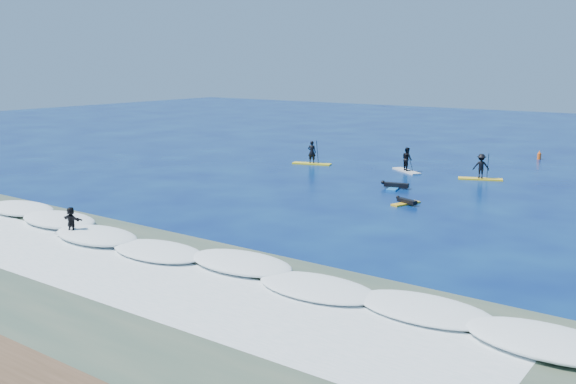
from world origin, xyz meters
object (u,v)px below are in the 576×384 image
Objects in this scene: wave_surfer at (71,222)px; sup_paddler_center at (407,161)px; prone_paddler_near at (406,202)px; prone_paddler_far at (395,186)px; sup_paddler_right at (481,168)px; marker_buoy at (539,155)px; sup_paddler_left at (312,156)px.

sup_paddler_center is at bearing 74.35° from wave_surfer.
prone_paddler_far reaches higher than prone_paddler_near.
sup_paddler_right is at bearing 15.16° from prone_paddler_near.
sup_paddler_center is 3.87× the size of marker_buoy.
wave_surfer is 2.58× the size of marker_buoy.
prone_paddler_far is (-3.41, -6.36, -0.66)m from sup_paddler_right.
sup_paddler_left is 4.26× the size of marker_buoy.
marker_buoy is at bearing 68.31° from wave_surfer.
marker_buoy is at bearing 96.98° from sup_paddler_center.
wave_surfer reaches higher than prone_paddler_far.
wave_surfer is 39.84m from marker_buoy.
sup_paddler_left reaches higher than marker_buoy.
marker_buoy is (1.41, 22.46, 0.19)m from prone_paddler_near.
sup_paddler_center reaches higher than wave_surfer.
sup_paddler_center is 0.95× the size of sup_paddler_right.
sup_paddler_left is 7.82m from sup_paddler_center.
sup_paddler_center is (7.70, 1.32, 0.11)m from sup_paddler_left.
marker_buoy is at bearing 15.55° from prone_paddler_near.
sup_paddler_right is (5.64, 0.02, 0.03)m from sup_paddler_center.
wave_surfer reaches higher than marker_buoy.
sup_paddler_left is 13.41m from sup_paddler_right.
sup_paddler_right reaches higher than wave_surfer.
wave_surfer is at bearing -99.71° from sup_paddler_left.
prone_paddler_near is at bearing -52.47° from sup_paddler_left.
sup_paddler_right is 4.06× the size of marker_buoy.
prone_paddler_near is (4.92, -10.26, -0.65)m from sup_paddler_center.
wave_surfer is at bearing -133.26° from sup_paddler_right.
prone_paddler_near is 4.76m from prone_paddler_far.
wave_surfer is (-6.69, -19.82, 0.62)m from prone_paddler_far.
prone_paddler_near is at bearing -116.14° from sup_paddler_right.
sup_paddler_center reaches higher than prone_paddler_far.
sup_paddler_center is 5.64m from sup_paddler_right.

